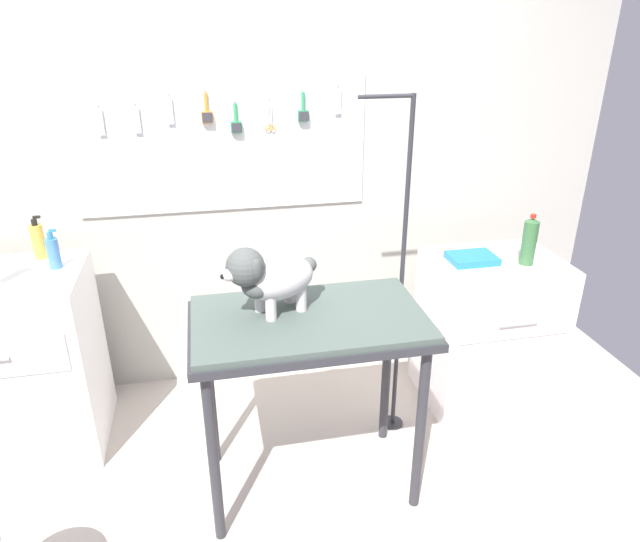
% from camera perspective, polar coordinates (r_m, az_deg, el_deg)
% --- Properties ---
extents(ground, '(4.40, 4.00, 0.04)m').
position_cam_1_polar(ground, '(2.66, -1.55, -24.92)').
color(ground, '#BAADA1').
extents(rear_wall_panel, '(4.00, 0.11, 2.30)m').
position_cam_1_polar(rear_wall_panel, '(3.13, -6.17, 8.50)').
color(rear_wall_panel, '#B4B1A6').
rests_on(rear_wall_panel, ground).
extents(grooming_table, '(0.98, 0.58, 0.88)m').
position_cam_1_polar(grooming_table, '(2.36, -1.10, -6.66)').
color(grooming_table, '#2D2D33').
rests_on(grooming_table, ground).
extents(grooming_arm, '(0.30, 0.11, 1.71)m').
position_cam_1_polar(grooming_arm, '(2.74, 8.01, -1.93)').
color(grooming_arm, '#2D2D33').
rests_on(grooming_arm, ground).
extents(dog, '(0.42, 0.30, 0.31)m').
position_cam_1_polar(dog, '(2.27, -5.12, -0.59)').
color(dog, silver).
rests_on(dog, grooming_table).
extents(counter_left, '(0.80, 0.58, 0.93)m').
position_cam_1_polar(counter_left, '(3.14, -28.89, -8.32)').
color(counter_left, white).
rests_on(counter_left, ground).
extents(cabinet_right, '(0.68, 0.54, 0.84)m').
position_cam_1_polar(cabinet_right, '(3.27, 16.59, -5.74)').
color(cabinet_right, white).
rests_on(cabinet_right, ground).
extents(spray_bottle_short, '(0.06, 0.06, 0.21)m').
position_cam_1_polar(spray_bottle_short, '(3.03, -26.59, 2.74)').
color(spray_bottle_short, gold).
rests_on(spray_bottle_short, counter_left).
extents(conditioner_bottle, '(0.06, 0.06, 0.19)m').
position_cam_1_polar(conditioner_bottle, '(2.88, -25.34, 1.69)').
color(conditioner_bottle, '#4177B3').
rests_on(conditioner_bottle, counter_left).
extents(soda_bottle, '(0.07, 0.07, 0.27)m').
position_cam_1_polar(soda_bottle, '(3.04, 20.39, 2.84)').
color(soda_bottle, '#356438').
rests_on(soda_bottle, cabinet_right).
extents(supply_tray, '(0.24, 0.18, 0.04)m').
position_cam_1_polar(supply_tray, '(3.03, 15.11, 1.25)').
color(supply_tray, blue).
rests_on(supply_tray, cabinet_right).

